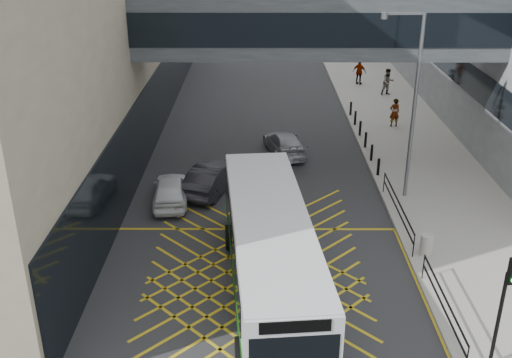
{
  "coord_description": "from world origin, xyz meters",
  "views": [
    {
      "loc": [
        0.08,
        -18.22,
        12.51
      ],
      "look_at": [
        0.0,
        4.0,
        2.6
      ],
      "focal_mm": 42.0,
      "sensor_mm": 36.0,
      "label": 1
    }
  ],
  "objects_px": {
    "pedestrian_b": "(388,82)",
    "car_silver": "(284,143)",
    "pedestrian_c": "(359,72)",
    "litter_bin": "(427,245)",
    "car_white": "(170,189)",
    "pedestrian_a": "(394,113)",
    "traffic_light": "(505,297)",
    "street_lamp": "(411,97)",
    "bus": "(270,251)",
    "car_dark": "(212,178)"
  },
  "relations": [
    {
      "from": "litter_bin",
      "to": "car_white",
      "type": "bearing_deg",
      "value": 155.38
    },
    {
      "from": "car_dark",
      "to": "litter_bin",
      "type": "relative_size",
      "value": 5.32
    },
    {
      "from": "litter_bin",
      "to": "pedestrian_b",
      "type": "distance_m",
      "value": 22.85
    },
    {
      "from": "car_dark",
      "to": "traffic_light",
      "type": "xyz_separation_m",
      "value": [
        9.2,
        -12.6,
        1.92
      ]
    },
    {
      "from": "street_lamp",
      "to": "pedestrian_a",
      "type": "distance_m",
      "value": 11.04
    },
    {
      "from": "car_dark",
      "to": "car_white",
      "type": "bearing_deg",
      "value": 54.33
    },
    {
      "from": "car_silver",
      "to": "traffic_light",
      "type": "relative_size",
      "value": 1.12
    },
    {
      "from": "street_lamp",
      "to": "litter_bin",
      "type": "bearing_deg",
      "value": -93.77
    },
    {
      "from": "car_silver",
      "to": "pedestrian_b",
      "type": "bearing_deg",
      "value": -137.29
    },
    {
      "from": "traffic_light",
      "to": "bus",
      "type": "bearing_deg",
      "value": 137.62
    },
    {
      "from": "pedestrian_c",
      "to": "traffic_light",
      "type": "bearing_deg",
      "value": 122.52
    },
    {
      "from": "bus",
      "to": "pedestrian_b",
      "type": "relative_size",
      "value": 6.02
    },
    {
      "from": "car_white",
      "to": "street_lamp",
      "type": "relative_size",
      "value": 0.5
    },
    {
      "from": "car_white",
      "to": "pedestrian_c",
      "type": "relative_size",
      "value": 2.2
    },
    {
      "from": "car_white",
      "to": "car_dark",
      "type": "distance_m",
      "value": 2.26
    },
    {
      "from": "bus",
      "to": "car_silver",
      "type": "height_order",
      "value": "bus"
    },
    {
      "from": "car_silver",
      "to": "pedestrian_c",
      "type": "height_order",
      "value": "pedestrian_c"
    },
    {
      "from": "street_lamp",
      "to": "traffic_light",
      "type": "bearing_deg",
      "value": -91.06
    },
    {
      "from": "car_silver",
      "to": "pedestrian_b",
      "type": "distance_m",
      "value": 14.02
    },
    {
      "from": "car_white",
      "to": "pedestrian_a",
      "type": "distance_m",
      "value": 16.53
    },
    {
      "from": "litter_bin",
      "to": "pedestrian_c",
      "type": "bearing_deg",
      "value": 87.11
    },
    {
      "from": "traffic_light",
      "to": "pedestrian_a",
      "type": "bearing_deg",
      "value": 75.16
    },
    {
      "from": "car_silver",
      "to": "traffic_light",
      "type": "distance_m",
      "value": 18.53
    },
    {
      "from": "car_silver",
      "to": "pedestrian_a",
      "type": "bearing_deg",
      "value": -160.61
    },
    {
      "from": "car_white",
      "to": "litter_bin",
      "type": "relative_size",
      "value": 4.98
    },
    {
      "from": "litter_bin",
      "to": "pedestrian_b",
      "type": "height_order",
      "value": "pedestrian_b"
    },
    {
      "from": "car_white",
      "to": "car_dark",
      "type": "xyz_separation_m",
      "value": [
        1.85,
        1.29,
        0.03
      ]
    },
    {
      "from": "car_white",
      "to": "car_silver",
      "type": "relative_size",
      "value": 1.0
    },
    {
      "from": "car_dark",
      "to": "pedestrian_c",
      "type": "bearing_deg",
      "value": -98.13
    },
    {
      "from": "pedestrian_b",
      "to": "car_silver",
      "type": "bearing_deg",
      "value": -140.58
    },
    {
      "from": "traffic_light",
      "to": "pedestrian_c",
      "type": "height_order",
      "value": "traffic_light"
    },
    {
      "from": "pedestrian_a",
      "to": "pedestrian_c",
      "type": "height_order",
      "value": "pedestrian_c"
    },
    {
      "from": "litter_bin",
      "to": "pedestrian_b",
      "type": "bearing_deg",
      "value": 82.64
    },
    {
      "from": "litter_bin",
      "to": "pedestrian_a",
      "type": "bearing_deg",
      "value": 82.91
    },
    {
      "from": "car_dark",
      "to": "pedestrian_b",
      "type": "height_order",
      "value": "pedestrian_b"
    },
    {
      "from": "car_dark",
      "to": "car_silver",
      "type": "relative_size",
      "value": 1.07
    },
    {
      "from": "bus",
      "to": "pedestrian_c",
      "type": "distance_m",
      "value": 28.99
    },
    {
      "from": "car_white",
      "to": "traffic_light",
      "type": "bearing_deg",
      "value": 129.03
    },
    {
      "from": "car_dark",
      "to": "street_lamp",
      "type": "relative_size",
      "value": 0.53
    },
    {
      "from": "bus",
      "to": "litter_bin",
      "type": "bearing_deg",
      "value": 15.57
    },
    {
      "from": "bus",
      "to": "traffic_light",
      "type": "bearing_deg",
      "value": -36.91
    },
    {
      "from": "car_dark",
      "to": "litter_bin",
      "type": "bearing_deg",
      "value": 164.49
    },
    {
      "from": "street_lamp",
      "to": "litter_bin",
      "type": "distance_m",
      "value": 6.98
    },
    {
      "from": "pedestrian_c",
      "to": "litter_bin",
      "type": "bearing_deg",
      "value": 121.34
    },
    {
      "from": "bus",
      "to": "pedestrian_c",
      "type": "height_order",
      "value": "bus"
    },
    {
      "from": "car_silver",
      "to": "pedestrian_b",
      "type": "height_order",
      "value": "pedestrian_b"
    },
    {
      "from": "car_silver",
      "to": "pedestrian_c",
      "type": "relative_size",
      "value": 2.19
    },
    {
      "from": "pedestrian_a",
      "to": "litter_bin",
      "type": "bearing_deg",
      "value": 71.1
    },
    {
      "from": "pedestrian_a",
      "to": "pedestrian_c",
      "type": "xyz_separation_m",
      "value": [
        -0.64,
        10.1,
        0.08
      ]
    },
    {
      "from": "street_lamp",
      "to": "pedestrian_a",
      "type": "xyz_separation_m",
      "value": [
        1.75,
        10.15,
        -3.97
      ]
    }
  ]
}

